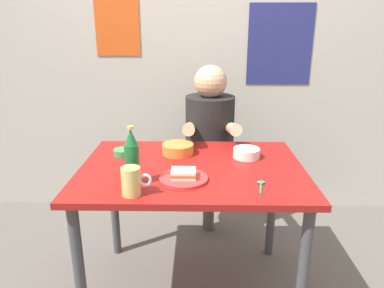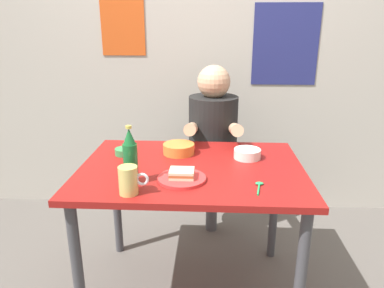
{
  "view_description": "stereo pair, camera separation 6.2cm",
  "coord_description": "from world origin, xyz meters",
  "px_view_note": "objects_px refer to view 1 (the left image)",
  "views": [
    {
      "loc": [
        0.03,
        -1.65,
        1.4
      ],
      "look_at": [
        0.0,
        0.05,
        0.84
      ],
      "focal_mm": 33.5,
      "sensor_mm": 36.0,
      "label": 1
    },
    {
      "loc": [
        0.09,
        -1.64,
        1.4
      ],
      "look_at": [
        0.0,
        0.05,
        0.84
      ],
      "focal_mm": 33.5,
      "sensor_mm": 36.0,
      "label": 2
    }
  ],
  "objects_px": {
    "person_seated": "(210,128)",
    "plate_orange": "(184,179)",
    "beer_mug": "(132,181)",
    "dining_table": "(192,184)",
    "sandwich": "(184,174)",
    "dip_bowl_green": "(123,152)",
    "stool": "(209,185)",
    "beer_bottle": "(132,158)"
  },
  "relations": [
    {
      "from": "person_seated",
      "to": "plate_orange",
      "type": "height_order",
      "value": "person_seated"
    },
    {
      "from": "person_seated",
      "to": "beer_mug",
      "type": "bearing_deg",
      "value": -110.39
    },
    {
      "from": "dining_table",
      "to": "sandwich",
      "type": "bearing_deg",
      "value": -101.68
    },
    {
      "from": "dip_bowl_green",
      "to": "dining_table",
      "type": "bearing_deg",
      "value": -22.01
    },
    {
      "from": "dining_table",
      "to": "stool",
      "type": "height_order",
      "value": "dining_table"
    },
    {
      "from": "person_seated",
      "to": "dip_bowl_green",
      "type": "height_order",
      "value": "person_seated"
    },
    {
      "from": "person_seated",
      "to": "dip_bowl_green",
      "type": "relative_size",
      "value": 7.2
    },
    {
      "from": "dip_bowl_green",
      "to": "beer_bottle",
      "type": "bearing_deg",
      "value": -71.85
    },
    {
      "from": "stool",
      "to": "beer_bottle",
      "type": "xyz_separation_m",
      "value": [
        -0.36,
        -0.84,
        0.51
      ]
    },
    {
      "from": "sandwich",
      "to": "dining_table",
      "type": "bearing_deg",
      "value": 78.32
    },
    {
      "from": "person_seated",
      "to": "dining_table",
      "type": "bearing_deg",
      "value": -99.86
    },
    {
      "from": "person_seated",
      "to": "plate_orange",
      "type": "bearing_deg",
      "value": -100.25
    },
    {
      "from": "dip_bowl_green",
      "to": "plate_orange",
      "type": "bearing_deg",
      "value": -43.18
    },
    {
      "from": "dining_table",
      "to": "plate_orange",
      "type": "xyz_separation_m",
      "value": [
        -0.03,
        -0.17,
        0.1
      ]
    },
    {
      "from": "person_seated",
      "to": "beer_mug",
      "type": "xyz_separation_m",
      "value": [
        -0.35,
        -0.93,
        0.03
      ]
    },
    {
      "from": "beer_mug",
      "to": "beer_bottle",
      "type": "height_order",
      "value": "beer_bottle"
    },
    {
      "from": "dining_table",
      "to": "person_seated",
      "type": "xyz_separation_m",
      "value": [
        0.11,
        0.62,
        0.12
      ]
    },
    {
      "from": "plate_orange",
      "to": "dining_table",
      "type": "bearing_deg",
      "value": 78.32
    },
    {
      "from": "plate_orange",
      "to": "dip_bowl_green",
      "type": "height_order",
      "value": "dip_bowl_green"
    },
    {
      "from": "stool",
      "to": "beer_bottle",
      "type": "height_order",
      "value": "beer_bottle"
    },
    {
      "from": "person_seated",
      "to": "sandwich",
      "type": "bearing_deg",
      "value": -100.25
    },
    {
      "from": "person_seated",
      "to": "sandwich",
      "type": "xyz_separation_m",
      "value": [
        -0.14,
        -0.78,
        0.01
      ]
    },
    {
      "from": "person_seated",
      "to": "beer_bottle",
      "type": "distance_m",
      "value": 0.9
    },
    {
      "from": "person_seated",
      "to": "beer_mug",
      "type": "height_order",
      "value": "person_seated"
    },
    {
      "from": "stool",
      "to": "plate_orange",
      "type": "bearing_deg",
      "value": -100.1
    },
    {
      "from": "sandwich",
      "to": "plate_orange",
      "type": "bearing_deg",
      "value": 0.0
    },
    {
      "from": "dining_table",
      "to": "beer_bottle",
      "type": "height_order",
      "value": "beer_bottle"
    },
    {
      "from": "person_seated",
      "to": "beer_bottle",
      "type": "xyz_separation_m",
      "value": [
        -0.36,
        -0.82,
        0.09
      ]
    },
    {
      "from": "person_seated",
      "to": "beer_bottle",
      "type": "bearing_deg",
      "value": -113.75
    },
    {
      "from": "plate_orange",
      "to": "beer_bottle",
      "type": "height_order",
      "value": "beer_bottle"
    },
    {
      "from": "beer_mug",
      "to": "dip_bowl_green",
      "type": "relative_size",
      "value": 1.26
    },
    {
      "from": "beer_mug",
      "to": "plate_orange",
      "type": "bearing_deg",
      "value": 36.02
    },
    {
      "from": "plate_orange",
      "to": "beer_bottle",
      "type": "xyz_separation_m",
      "value": [
        -0.22,
        -0.04,
        0.11
      ]
    },
    {
      "from": "dip_bowl_green",
      "to": "sandwich",
      "type": "bearing_deg",
      "value": -43.18
    },
    {
      "from": "beer_mug",
      "to": "dip_bowl_green",
      "type": "distance_m",
      "value": 0.49
    },
    {
      "from": "beer_bottle",
      "to": "sandwich",
      "type": "bearing_deg",
      "value": 10.03
    },
    {
      "from": "dining_table",
      "to": "beer_bottle",
      "type": "distance_m",
      "value": 0.39
    },
    {
      "from": "stool",
      "to": "beer_mug",
      "type": "xyz_separation_m",
      "value": [
        -0.35,
        -0.95,
        0.45
      ]
    },
    {
      "from": "person_seated",
      "to": "beer_mug",
      "type": "relative_size",
      "value": 5.71
    },
    {
      "from": "sandwich",
      "to": "beer_mug",
      "type": "xyz_separation_m",
      "value": [
        -0.21,
        -0.15,
        0.03
      ]
    },
    {
      "from": "person_seated",
      "to": "plate_orange",
      "type": "xyz_separation_m",
      "value": [
        -0.14,
        -0.78,
        -0.02
      ]
    },
    {
      "from": "dining_table",
      "to": "plate_orange",
      "type": "bearing_deg",
      "value": -101.68
    }
  ]
}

